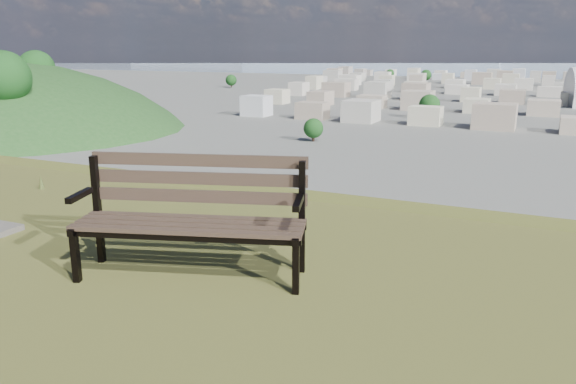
% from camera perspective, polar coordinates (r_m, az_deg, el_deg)
% --- Properties ---
extents(park_bench, '(2.06, 1.19, 1.03)m').
position_cam_1_polar(park_bench, '(4.94, -9.66, -1.78)').
color(park_bench, '#433427').
rests_on(park_bench, hilltop_mesa).
extents(city_blocks, '(395.00, 361.00, 7.00)m').
position_cam_1_polar(city_blocks, '(397.68, 24.87, 9.77)').
color(city_blocks, beige).
rests_on(city_blocks, ground).
extents(city_trees, '(406.52, 387.20, 9.98)m').
position_cam_1_polar(city_trees, '(323.59, 20.00, 9.69)').
color(city_trees, '#35251A').
rests_on(city_trees, ground).
extents(bay_water, '(2400.00, 700.00, 0.12)m').
position_cam_1_polar(bay_water, '(902.94, 25.26, 11.40)').
color(bay_water, '#8CA1B2').
rests_on(bay_water, ground).
extents(far_hills, '(2050.00, 340.00, 60.00)m').
position_cam_1_polar(far_hills, '(1406.89, 22.96, 13.29)').
color(far_hills, '#828EA1').
rests_on(far_hills, ground).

